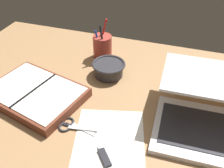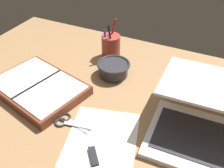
# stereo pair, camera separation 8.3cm
# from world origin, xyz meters

# --- Properties ---
(desk_top) EXTENTS (1.40, 1.00, 0.02)m
(desk_top) POSITION_xyz_m (0.00, 0.00, 0.01)
(desk_top) COLOR #936D47
(desk_top) RESTS_ON ground
(laptop) EXTENTS (0.32, 0.35, 0.15)m
(laptop) POSITION_xyz_m (0.33, 0.03, 0.07)
(laptop) COLOR silver
(laptop) RESTS_ON desk_top
(bowl) EXTENTS (0.13, 0.13, 0.06)m
(bowl) POSITION_xyz_m (-0.04, 0.19, 0.05)
(bowl) COLOR #2D2D33
(bowl) RESTS_ON desk_top
(pen_cup) EXTENTS (0.08, 0.08, 0.17)m
(pen_cup) POSITION_xyz_m (-0.11, 0.30, 0.07)
(pen_cup) COLOR #9E382D
(pen_cup) RESTS_ON desk_top
(planner) EXTENTS (0.37, 0.30, 0.04)m
(planner) POSITION_xyz_m (-0.24, -0.02, 0.04)
(planner) COLOR brown
(planner) RESTS_ON desk_top
(scissors) EXTENTS (0.12, 0.06, 0.01)m
(scissors) POSITION_xyz_m (-0.07, -0.11, 0.02)
(scissors) COLOR #B7B7BC
(scissors) RESTS_ON desk_top
(paper_sheet_front) EXTENTS (0.27, 0.32, 0.00)m
(paper_sheet_front) POSITION_xyz_m (0.07, -0.14, 0.02)
(paper_sheet_front) COLOR white
(paper_sheet_front) RESTS_ON desk_top
(usb_drive) EXTENTS (0.06, 0.07, 0.01)m
(usb_drive) POSITION_xyz_m (0.07, -0.19, 0.02)
(usb_drive) COLOR black
(usb_drive) RESTS_ON desk_top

